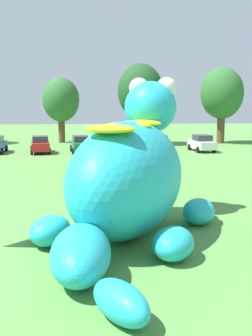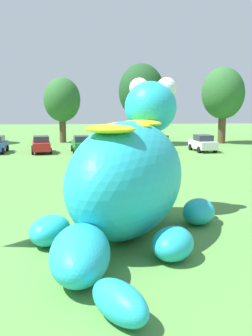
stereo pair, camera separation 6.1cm
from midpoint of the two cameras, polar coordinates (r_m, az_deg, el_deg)
The scene contains 14 objects.
ground_plane at distance 16.13m, azimuth -4.70°, elevation -9.60°, with size 160.00×160.00×0.00m, color #568E42.
giant_inflatable_creature at distance 16.18m, azimuth 0.41°, elevation -1.19°, with size 7.95×12.45×6.22m.
car_red at distance 42.81m, azimuth -11.41°, elevation 3.15°, with size 2.40×4.31×1.72m.
car_green at distance 42.48m, azimuth -6.00°, elevation 3.24°, with size 2.34×4.29×1.72m.
car_silver at distance 42.72m, azimuth -0.78°, elevation 3.32°, with size 2.30×4.27×1.72m.
car_black at distance 43.35m, azimuth 4.50°, elevation 3.38°, with size 2.29×4.27×1.72m.
car_white at distance 44.03m, azimuth 10.42°, elevation 3.34°, with size 2.31×4.28×1.72m.
tree_mid_left at distance 53.05m, azimuth -8.64°, elevation 9.10°, with size 4.53×4.53×8.03m.
tree_centre_left at distance 50.07m, azimuth 2.14°, elevation 10.29°, with size 5.35×5.35×9.49m.
tree_centre at distance 52.95m, azimuth 13.07°, elevation 9.80°, with size 5.19×5.19×9.20m.
spectator_near_inflatable at distance 27.56m, azimuth -2.37°, elevation 0.10°, with size 0.38×0.26×1.71m.
spectator_mid_field at distance 36.79m, azimuth 2.55°, elevation 2.37°, with size 0.38×0.26×1.71m.
spectator_by_cars at distance 25.20m, azimuth -0.55°, elevation -0.75°, with size 0.38×0.26×1.71m.
spectator_wandering at distance 29.61m, azimuth -3.45°, elevation 0.71°, with size 0.38×0.26×1.71m.
Camera 2 is at (0.23, -15.28, 5.16)m, focal length 44.90 mm.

